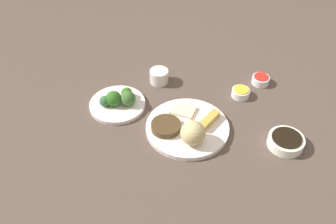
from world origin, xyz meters
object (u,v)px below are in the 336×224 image
object	(u,v)px
soy_sauce_bowl	(286,142)
sauce_ramekin_hot_mustard	(241,93)
broccoli_plate	(117,104)
sauce_ramekin_sweet_and_sour	(261,80)
teacup	(159,76)
main_plate	(187,128)

from	to	relation	value
soy_sauce_bowl	sauce_ramekin_hot_mustard	world-z (taller)	soy_sauce_bowl
broccoli_plate	sauce_ramekin_hot_mustard	world-z (taller)	sauce_ramekin_hot_mustard
sauce_ramekin_sweet_and_sour	soy_sauce_bowl	bearing A→B (deg)	177.43
broccoli_plate	teacup	size ratio (longest dim) A/B	2.80
main_plate	sauce_ramekin_hot_mustard	xyz separation A→B (m)	(0.15, -0.21, 0.01)
broccoli_plate	main_plate	bearing A→B (deg)	-121.76
broccoli_plate	soy_sauce_bowl	distance (m)	0.57
soy_sauce_bowl	sauce_ramekin_hot_mustard	distance (m)	0.26
broccoli_plate	soy_sauce_bowl	world-z (taller)	soy_sauce_bowl
sauce_ramekin_hot_mustard	teacup	xyz separation A→B (m)	(0.11, 0.28, 0.01)
sauce_ramekin_hot_mustard	main_plate	bearing A→B (deg)	124.11
soy_sauce_bowl	sauce_ramekin_hot_mustard	bearing A→B (deg)	17.66
main_plate	sauce_ramekin_hot_mustard	size ratio (longest dim) A/B	4.23
teacup	sauce_ramekin_sweet_and_sour	bearing A→B (deg)	-97.54
sauce_ramekin_hot_mustard	broccoli_plate	bearing A→B (deg)	90.74
broccoli_plate	teacup	distance (m)	0.20
sauce_ramekin_sweet_and_sour	teacup	distance (m)	0.38
broccoli_plate	sauce_ramekin_hot_mustard	distance (m)	0.44
sauce_ramekin_hot_mustard	sauce_ramekin_sweet_and_sour	size ratio (longest dim) A/B	1.00
sauce_ramekin_sweet_and_sour	main_plate	bearing A→B (deg)	124.30
sauce_ramekin_sweet_and_sour	teacup	world-z (taller)	teacup
main_plate	soy_sauce_bowl	xyz separation A→B (m)	(-0.10, -0.29, 0.01)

